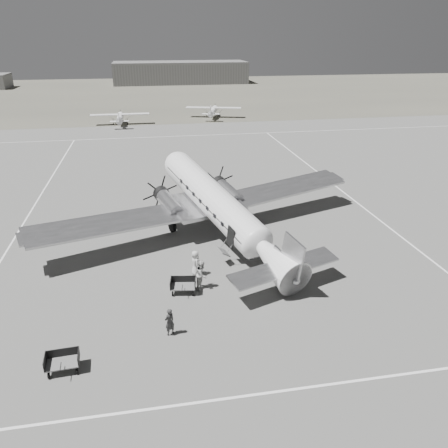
{
  "coord_description": "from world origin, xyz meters",
  "views": [
    {
      "loc": [
        -7.26,
        -28.22,
        14.7
      ],
      "look_at": [
        -2.22,
        -0.05,
        2.2
      ],
      "focal_mm": 35.0,
      "sensor_mm": 36.0,
      "label": 1
    }
  ],
  "objects_px": {
    "ground_crew": "(170,322)",
    "ramp_agent": "(202,275)",
    "light_plane_left": "(120,119)",
    "light_plane_right": "(213,112)",
    "baggage_cart_near": "(183,286)",
    "baggage_cart_far": "(63,363)",
    "hangar_main": "(180,72)",
    "dc3_airliner": "(219,208)",
    "passenger": "(195,263)"
  },
  "relations": [
    {
      "from": "hangar_main",
      "to": "baggage_cart_near",
      "type": "distance_m",
      "value": 125.56
    },
    {
      "from": "dc3_airliner",
      "to": "ramp_agent",
      "type": "xyz_separation_m",
      "value": [
        -2.22,
        -6.67,
        -1.7
      ]
    },
    {
      "from": "light_plane_left",
      "to": "baggage_cart_near",
      "type": "xyz_separation_m",
      "value": [
        5.86,
        -56.01,
        -0.6
      ]
    },
    {
      "from": "baggage_cart_near",
      "to": "hangar_main",
      "type": "bearing_deg",
      "value": 93.94
    },
    {
      "from": "baggage_cart_near",
      "to": "baggage_cart_far",
      "type": "bearing_deg",
      "value": -128.09
    },
    {
      "from": "hangar_main",
      "to": "light_plane_right",
      "type": "relative_size",
      "value": 3.97
    },
    {
      "from": "baggage_cart_far",
      "to": "ground_crew",
      "type": "bearing_deg",
      "value": 16.01
    },
    {
      "from": "baggage_cart_far",
      "to": "ground_crew",
      "type": "relative_size",
      "value": 1.04
    },
    {
      "from": "ramp_agent",
      "to": "ground_crew",
      "type": "bearing_deg",
      "value": -174.29
    },
    {
      "from": "hangar_main",
      "to": "baggage_cart_near",
      "type": "bearing_deg",
      "value": -94.88
    },
    {
      "from": "light_plane_right",
      "to": "ramp_agent",
      "type": "relative_size",
      "value": 5.61
    },
    {
      "from": "baggage_cart_near",
      "to": "passenger",
      "type": "bearing_deg",
      "value": 71.7
    },
    {
      "from": "light_plane_right",
      "to": "ground_crew",
      "type": "bearing_deg",
      "value": -85.54
    },
    {
      "from": "light_plane_left",
      "to": "ground_crew",
      "type": "xyz_separation_m",
      "value": [
        4.79,
        -59.98,
        -0.27
      ]
    },
    {
      "from": "hangar_main",
      "to": "baggage_cart_far",
      "type": "xyz_separation_m",
      "value": [
        -16.91,
        -130.9,
        -2.84
      ]
    },
    {
      "from": "hangar_main",
      "to": "ramp_agent",
      "type": "distance_m",
      "value": 125.1
    },
    {
      "from": "light_plane_right",
      "to": "baggage_cart_far",
      "type": "xyz_separation_m",
      "value": [
        -17.48,
        -66.05,
        -0.63
      ]
    },
    {
      "from": "light_plane_left",
      "to": "passenger",
      "type": "height_order",
      "value": "light_plane_left"
    },
    {
      "from": "light_plane_left",
      "to": "ramp_agent",
      "type": "bearing_deg",
      "value": -83.16
    },
    {
      "from": "light_plane_left",
      "to": "ground_crew",
      "type": "distance_m",
      "value": 60.17
    },
    {
      "from": "ground_crew",
      "to": "passenger",
      "type": "distance_m",
      "value": 6.3
    },
    {
      "from": "baggage_cart_near",
      "to": "ground_crew",
      "type": "bearing_deg",
      "value": -96.17
    },
    {
      "from": "baggage_cart_near",
      "to": "passenger",
      "type": "height_order",
      "value": "passenger"
    },
    {
      "from": "light_plane_right",
      "to": "light_plane_left",
      "type": "bearing_deg",
      "value": -150.85
    },
    {
      "from": "dc3_airliner",
      "to": "light_plane_right",
      "type": "relative_size",
      "value": 2.63
    },
    {
      "from": "baggage_cart_near",
      "to": "passenger",
      "type": "distance_m",
      "value": 2.26
    },
    {
      "from": "light_plane_left",
      "to": "dc3_airliner",
      "type": "bearing_deg",
      "value": -79.66
    },
    {
      "from": "light_plane_left",
      "to": "light_plane_right",
      "type": "xyz_separation_m",
      "value": [
        17.11,
        4.21,
        0.04
      ]
    },
    {
      "from": "light_plane_left",
      "to": "baggage_cart_far",
      "type": "relative_size",
      "value": 6.24
    },
    {
      "from": "ramp_agent",
      "to": "passenger",
      "type": "height_order",
      "value": "ramp_agent"
    },
    {
      "from": "hangar_main",
      "to": "dc3_airliner",
      "type": "bearing_deg",
      "value": -93.5
    },
    {
      "from": "dc3_airliner",
      "to": "baggage_cart_far",
      "type": "xyz_separation_m",
      "value": [
        -9.69,
        -12.85,
        -2.18
      ]
    },
    {
      "from": "ground_crew",
      "to": "ramp_agent",
      "type": "bearing_deg",
      "value": -149.3
    },
    {
      "from": "baggage_cart_near",
      "to": "ramp_agent",
      "type": "bearing_deg",
      "value": 24.51
    },
    {
      "from": "dc3_airliner",
      "to": "baggage_cart_near",
      "type": "xyz_separation_m",
      "value": [
        -3.46,
        -7.02,
        -2.18
      ]
    },
    {
      "from": "dc3_airliner",
      "to": "ground_crew",
      "type": "relative_size",
      "value": 17.53
    },
    {
      "from": "ramp_agent",
      "to": "dc3_airliner",
      "type": "bearing_deg",
      "value": 15.32
    },
    {
      "from": "baggage_cart_near",
      "to": "dc3_airliner",
      "type": "bearing_deg",
      "value": 72.58
    },
    {
      "from": "ground_crew",
      "to": "hangar_main",
      "type": "bearing_deg",
      "value": -126.46
    },
    {
      "from": "ramp_agent",
      "to": "passenger",
      "type": "relative_size",
      "value": 1.07
    },
    {
      "from": "passenger",
      "to": "hangar_main",
      "type": "bearing_deg",
      "value": -16.69
    },
    {
      "from": "light_plane_left",
      "to": "passenger",
      "type": "distance_m",
      "value": 54.47
    },
    {
      "from": "hangar_main",
      "to": "baggage_cart_near",
      "type": "height_order",
      "value": "hangar_main"
    },
    {
      "from": "light_plane_left",
      "to": "passenger",
      "type": "relative_size",
      "value": 5.81
    },
    {
      "from": "dc3_airliner",
      "to": "baggage_cart_far",
      "type": "height_order",
      "value": "dc3_airliner"
    },
    {
      "from": "ground_crew",
      "to": "passenger",
      "type": "xyz_separation_m",
      "value": [
        2.08,
        5.95,
        0.09
      ]
    },
    {
      "from": "hangar_main",
      "to": "baggage_cart_far",
      "type": "height_order",
      "value": "hangar_main"
    },
    {
      "from": "light_plane_right",
      "to": "hangar_main",
      "type": "bearing_deg",
      "value": 105.82
    },
    {
      "from": "light_plane_right",
      "to": "ramp_agent",
      "type": "distance_m",
      "value": 60.71
    },
    {
      "from": "light_plane_left",
      "to": "baggage_cart_near",
      "type": "height_order",
      "value": "light_plane_left"
    }
  ]
}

